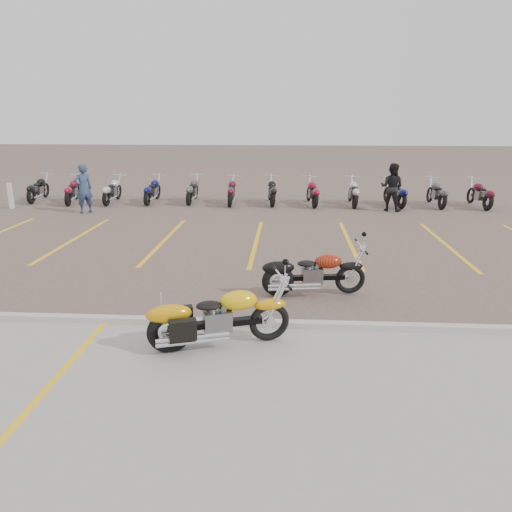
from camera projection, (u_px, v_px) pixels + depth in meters
The scene contains 11 objects.
ground at pixel (244, 288), 10.65m from camera, with size 100.00×100.00×0.00m, color #6D564E.
concrete_apron at pixel (214, 406), 6.33m from camera, with size 60.00×5.00×0.01m, color #9E9B93.
curb at pixel (234, 323), 8.72m from camera, with size 60.00×0.18×0.12m, color #ADAAA3.
parking_stripes at pixel (256, 242), 14.49m from camera, with size 38.00×5.50×0.01m, color gold, non-canonical shape.
apron_stripe at pixel (38, 399), 6.47m from camera, with size 0.12×5.00×0.00m, color gold.
yellow_cruiser at pixel (216, 320), 7.83m from camera, with size 2.21×0.83×0.94m.
flame_cruiser at pixel (311, 275), 10.12m from camera, with size 2.12×0.46×0.88m.
person_a at pixel (83, 189), 18.44m from camera, with size 0.66×0.44×1.82m, color navy.
person_b at pixel (392, 187), 18.86m from camera, with size 0.88×0.68×1.80m, color black.
bollard at pixel (11, 196), 19.40m from camera, with size 0.15×0.15×1.00m, color silver.
bg_bike_row at pixel (251, 191), 20.31m from camera, with size 18.94×2.04×1.10m.
Camera 1 is at (0.89, -10.02, 3.59)m, focal length 35.00 mm.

